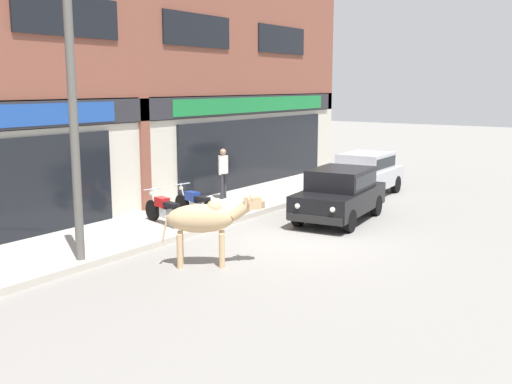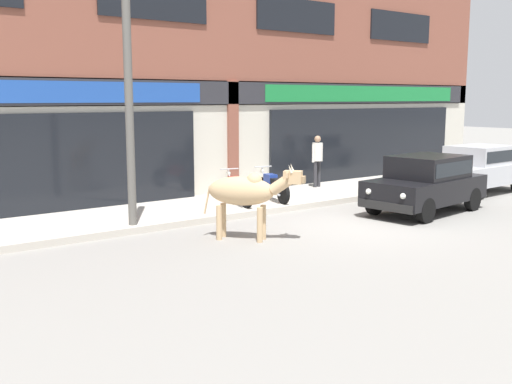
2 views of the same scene
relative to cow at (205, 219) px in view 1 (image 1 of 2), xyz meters
The scene contains 10 objects.
ground_plane 3.10m from the cow, ahead, with size 90.00×90.00×0.00m, color gray.
sidewalk 4.44m from the cow, 48.02° to the left, with size 19.00×2.83×0.16m, color #B7AFA3.
shop_building 6.58m from the cow, 59.39° to the left, with size 23.00×1.40×9.02m.
cow is the anchor object (origin of this frame).
car_0 5.47m from the cow, ahead, with size 3.74×1.98×1.46m.
car_1 9.44m from the cow, ahead, with size 3.67×1.74×1.46m.
motorcycle_0 3.41m from the cow, 57.55° to the left, with size 0.68×1.78×0.88m.
motorcycle_1 4.02m from the cow, 43.42° to the left, with size 0.65×1.79×0.88m.
pedestrian 6.76m from the cow, 34.66° to the left, with size 0.49×0.32×1.60m.
utility_pole 3.15m from the cow, 125.86° to the left, with size 0.18×0.18×5.21m, color #595651.
Camera 1 is at (-12.25, -7.36, 3.73)m, focal length 42.00 mm.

